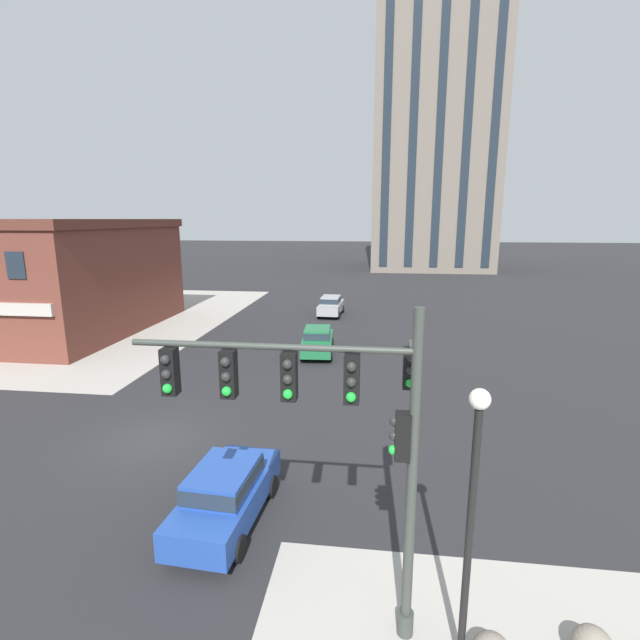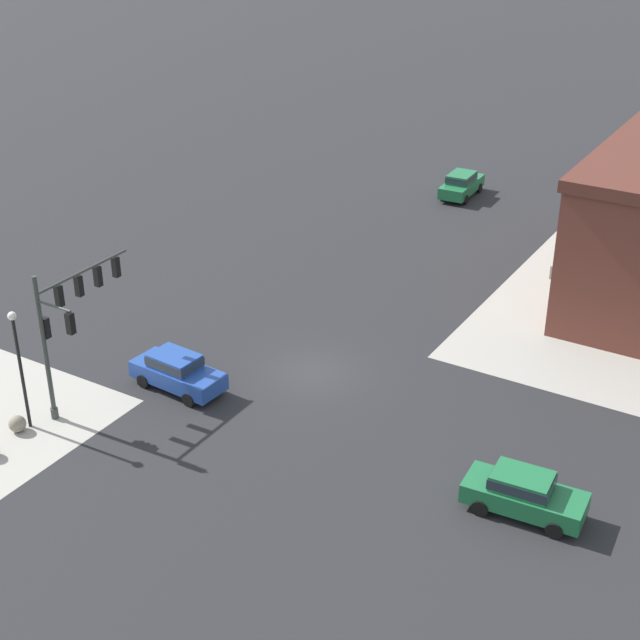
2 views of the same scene
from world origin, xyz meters
The scene contains 9 objects.
ground_plane centered at (0.00, 0.00, 0.00)m, with size 320.00×320.00×0.00m, color #262628.
sidewalk_far_corner centered at (-20.00, 20.00, 0.00)m, with size 32.00×32.00×0.02m, color #A8A399.
traffic_signal_main centered at (7.70, -7.16, 4.39)m, with size 5.39×2.09×6.64m.
street_lamp_corner_near centered at (10.00, -7.76, 3.38)m, with size 0.36×0.36×5.39m.
car_main_southbound_near centered at (4.70, 11.92, 0.92)m, with size 2.13×4.51×1.68m.
car_main_southbound_far centered at (4.36, -4.39, 0.92)m, with size 2.12×4.51×1.68m.
car_cross_eastbound centered at (4.32, 23.74, 0.92)m, with size 2.04×4.47×1.68m.
storefront_block_near_corner centered at (-18.71, 16.02, 4.06)m, with size 19.80×16.47×8.11m.
residential_tower_skyline_right centered at (16.43, 66.38, 25.86)m, with size 19.17×19.76×51.67m.
Camera 1 is at (8.29, -15.24, 8.10)m, focal length 26.15 mm.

